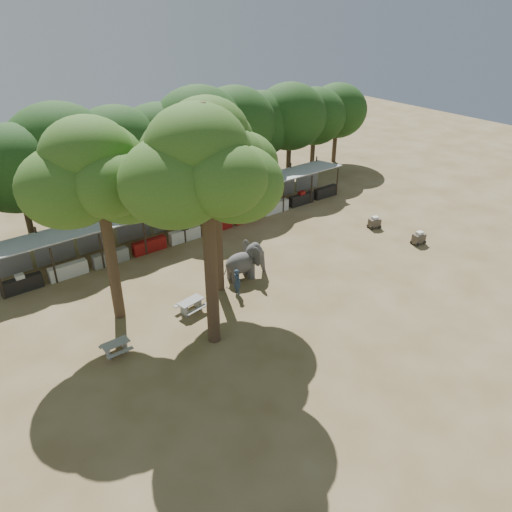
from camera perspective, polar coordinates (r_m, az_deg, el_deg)
ground at (r=28.15m, az=7.87°, el=-6.86°), size 100.00×100.00×0.00m
vendor_stalls at (r=37.20m, az=-7.07°, el=4.50°), size 28.00×2.99×2.80m
yard_tree_left at (r=25.48m, az=-18.04°, el=8.88°), size 7.10×6.90×11.02m
yard_tree_center at (r=22.02m, az=-6.30°, el=9.91°), size 7.10×6.90×12.04m
yard_tree_back at (r=26.97m, az=-5.26°, el=11.95°), size 7.10×6.90×11.36m
backdrop_trees at (r=40.06m, az=-11.34°, el=12.52°), size 46.46×5.95×8.33m
elephant at (r=31.00m, az=-1.21°, el=-0.59°), size 2.92×2.21×2.20m
handler at (r=29.45m, az=-2.17°, el=-2.94°), size 0.41×0.60×1.64m
picnic_table_near at (r=26.04m, az=-15.73°, el=-9.92°), size 1.35×1.22×0.67m
picnic_table_far at (r=28.25m, az=-7.45°, el=-5.50°), size 1.68×1.57×0.74m
cart_front at (r=37.15m, az=18.11°, el=1.99°), size 1.05×0.77×0.95m
cart_back at (r=38.76m, az=13.39°, el=3.76°), size 1.09×0.87×0.93m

